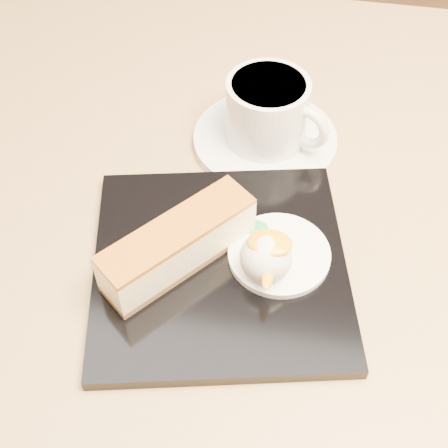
% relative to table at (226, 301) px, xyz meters
% --- Properties ---
extents(table, '(0.80, 0.80, 0.72)m').
position_rel_table_xyz_m(table, '(0.00, 0.00, 0.00)').
color(table, black).
rests_on(table, ground).
extents(dessert_plate, '(0.26, 0.26, 0.01)m').
position_rel_table_xyz_m(dessert_plate, '(0.01, -0.07, 0.16)').
color(dessert_plate, black).
rests_on(dessert_plate, table).
extents(cheesecake, '(0.12, 0.13, 0.05)m').
position_rel_table_xyz_m(cheesecake, '(-0.03, -0.07, 0.19)').
color(cheesecake, brown).
rests_on(cheesecake, dessert_plate).
extents(cream_smear, '(0.09, 0.09, 0.01)m').
position_rel_table_xyz_m(cream_smear, '(0.06, -0.05, 0.17)').
color(cream_smear, white).
rests_on(cream_smear, dessert_plate).
extents(ice_cream_scoop, '(0.04, 0.04, 0.04)m').
position_rel_table_xyz_m(ice_cream_scoop, '(0.05, -0.07, 0.19)').
color(ice_cream_scoop, white).
rests_on(ice_cream_scoop, cream_smear).
extents(mango_sauce, '(0.04, 0.03, 0.01)m').
position_rel_table_xyz_m(mango_sauce, '(0.05, -0.07, 0.21)').
color(mango_sauce, '#F89F07').
rests_on(mango_sauce, ice_cream_scoop).
extents(mint_sprig, '(0.03, 0.02, 0.00)m').
position_rel_table_xyz_m(mint_sprig, '(0.03, -0.03, 0.17)').
color(mint_sprig, green).
rests_on(mint_sprig, cream_smear).
extents(saucer, '(0.15, 0.15, 0.01)m').
position_rel_table_xyz_m(saucer, '(0.02, 0.10, 0.16)').
color(saucer, white).
rests_on(saucer, table).
extents(coffee_cup, '(0.11, 0.08, 0.07)m').
position_rel_table_xyz_m(coffee_cup, '(0.03, 0.10, 0.20)').
color(coffee_cup, white).
rests_on(coffee_cup, saucer).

